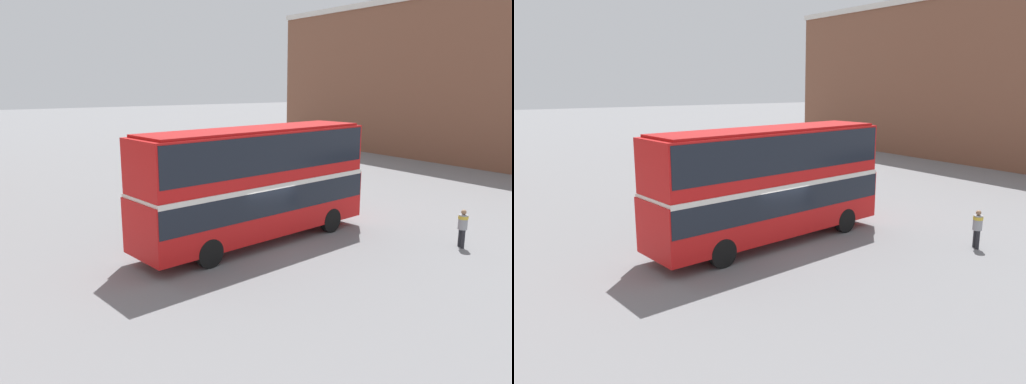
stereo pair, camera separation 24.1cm
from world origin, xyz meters
The scene contains 5 objects.
ground_plane centered at (0.00, 0.00, 0.00)m, with size 240.00×240.00×0.00m, color slate.
building_row_right centered at (28.84, 10.66, 6.86)m, with size 9.71×38.53×13.70m.
double_decker_bus centered at (0.10, 0.44, 2.72)m, with size 10.96×3.87×4.75m.
pedestrian_foreground centered at (6.58, -4.78, 0.96)m, with size 0.52×0.52×1.57m.
parked_car_kerb_near centered at (3.60, 17.93, 0.77)m, with size 4.52×1.93×1.54m.
Camera 1 is at (-11.05, -16.09, 6.53)m, focal length 35.00 mm.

